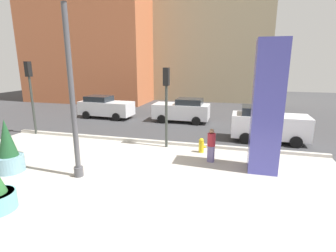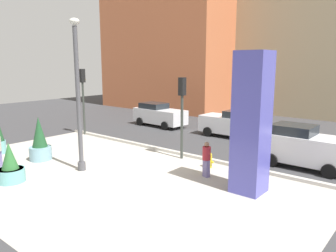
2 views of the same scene
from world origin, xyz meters
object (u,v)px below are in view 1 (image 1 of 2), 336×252
object	(u,v)px
traffic_light_far_side	(30,86)
car_passing_lane	(182,110)
lamp_post	(72,94)
car_far_lane	(105,107)
art_pillar_blue	(267,108)
pedestrian_crossing	(211,144)
fire_hydrant	(201,145)
car_intersection	(268,124)
potted_plant_curbside	(8,151)
traffic_light_corner	(166,94)

from	to	relation	value
traffic_light_far_side	car_passing_lane	xyz separation A→B (m)	(8.30, 5.83, -2.13)
lamp_post	car_far_lane	world-z (taller)	lamp_post
lamp_post	art_pillar_blue	distance (m)	7.58
car_far_lane	pedestrian_crossing	xyz separation A→B (m)	(9.38, -7.62, -0.03)
lamp_post	traffic_light_far_side	world-z (taller)	lamp_post
fire_hydrant	car_far_lane	distance (m)	10.91
lamp_post	car_far_lane	size ratio (longest dim) A/B	1.53
fire_hydrant	car_far_lane	world-z (taller)	car_far_lane
car_intersection	pedestrian_crossing	world-z (taller)	car_intersection
art_pillar_blue	potted_plant_curbside	world-z (taller)	art_pillar_blue
car_intersection	traffic_light_far_side	bearing A→B (deg)	-171.27
lamp_post	pedestrian_crossing	xyz separation A→B (m)	(4.93, 2.92, -2.44)
art_pillar_blue	car_passing_lane	world-z (taller)	art_pillar_blue
potted_plant_curbside	car_intersection	bearing A→B (deg)	34.41
car_far_lane	car_passing_lane	bearing A→B (deg)	1.46
fire_hydrant	traffic_light_far_side	world-z (taller)	traffic_light_far_side
potted_plant_curbside	traffic_light_corner	bearing A→B (deg)	41.66
car_far_lane	art_pillar_blue	bearing A→B (deg)	-34.67
car_passing_lane	car_intersection	bearing A→B (deg)	-32.32
pedestrian_crossing	potted_plant_curbside	bearing A→B (deg)	-157.78
car_passing_lane	pedestrian_crossing	world-z (taller)	car_passing_lane
car_passing_lane	pedestrian_crossing	xyz separation A→B (m)	(2.98, -7.79, -0.04)
lamp_post	fire_hydrant	distance (m)	6.65
fire_hydrant	car_passing_lane	world-z (taller)	car_passing_lane
traffic_light_far_side	car_intersection	world-z (taller)	traffic_light_far_side
art_pillar_blue	traffic_light_corner	world-z (taller)	art_pillar_blue
potted_plant_curbside	car_passing_lane	world-z (taller)	potted_plant_curbside
lamp_post	art_pillar_blue	bearing A→B (deg)	19.72
traffic_light_far_side	traffic_light_corner	distance (m)	8.76
pedestrian_crossing	car_intersection	bearing A→B (deg)	55.70
potted_plant_curbside	art_pillar_blue	bearing A→B (deg)	15.87
traffic_light_corner	car_passing_lane	bearing A→B (deg)	94.13
car_far_lane	traffic_light_far_side	bearing A→B (deg)	-108.55
fire_hydrant	car_intersection	bearing A→B (deg)	40.85
traffic_light_far_side	car_far_lane	world-z (taller)	traffic_light_far_side
lamp_post	potted_plant_curbside	size ratio (longest dim) A/B	3.04
traffic_light_far_side	traffic_light_corner	xyz separation A→B (m)	(8.75, -0.39, -0.19)
fire_hydrant	traffic_light_corner	bearing A→B (deg)	168.55
traffic_light_far_side	potted_plant_curbside	bearing A→B (deg)	-57.29
art_pillar_blue	fire_hydrant	size ratio (longest dim) A/B	7.11
potted_plant_curbside	car_passing_lane	distance (m)	12.10
fire_hydrant	lamp_post	bearing A→B (deg)	-136.67
traffic_light_corner	car_far_lane	xyz separation A→B (m)	(-6.85, 6.05, -1.95)
lamp_post	fire_hydrant	size ratio (longest dim) A/B	9.04
traffic_light_far_side	traffic_light_corner	size ratio (longest dim) A/B	1.08
traffic_light_corner	car_passing_lane	distance (m)	6.53
fire_hydrant	pedestrian_crossing	distance (m)	1.41
potted_plant_curbside	pedestrian_crossing	xyz separation A→B (m)	(7.94, 3.25, -0.04)
lamp_post	traffic_light_corner	xyz separation A→B (m)	(2.40, 4.49, -0.46)
traffic_light_far_side	traffic_light_corner	world-z (taller)	traffic_light_far_side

